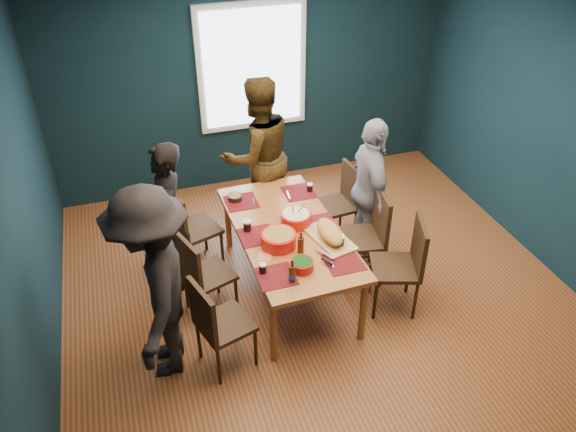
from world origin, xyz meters
name	(u,v)px	position (x,y,z in m)	size (l,w,h in m)	color
room	(314,165)	(0.00, 0.27, 1.37)	(5.01, 5.01, 2.71)	#99592C
dining_table	(289,236)	(-0.26, 0.22, 0.66)	(1.00, 1.94, 0.73)	#9C662F
chair_left_far	(187,224)	(-1.16, 0.84, 0.57)	(0.55, 0.55, 0.98)	#322010
chair_left_mid	(200,271)	(-1.16, 0.11, 0.53)	(0.52, 0.52, 0.91)	#322010
chair_left_near	(215,321)	(-1.16, -0.58, 0.54)	(0.53, 0.53, 0.93)	#322010
chair_right_far	(343,197)	(0.59, 0.89, 0.52)	(0.44, 0.44, 0.90)	#322010
chair_right_mid	(370,230)	(0.58, 0.16, 0.58)	(0.52, 0.52, 1.00)	#322010
chair_right_near	(406,260)	(0.71, -0.37, 0.57)	(0.56, 0.56, 0.98)	#322010
person_far_left	(169,219)	(-1.34, 0.66, 0.80)	(0.58, 0.38, 1.59)	black
person_back	(258,156)	(-0.23, 1.43, 0.91)	(0.89, 0.69, 1.82)	black
person_right	(370,190)	(0.74, 0.54, 0.80)	(0.93, 0.39, 1.59)	white
person_near_left	(155,286)	(-1.59, -0.40, 0.89)	(1.16, 0.66, 1.79)	black
bowl_salad	(279,239)	(-0.43, 0.01, 0.80)	(0.33, 0.33, 0.14)	red
bowl_dumpling	(296,218)	(-0.16, 0.29, 0.79)	(0.30, 0.30, 0.28)	red
bowl_herbs	(302,265)	(-0.33, -0.37, 0.78)	(0.21, 0.21, 0.09)	red
cutting_board	(330,233)	(0.06, -0.05, 0.80)	(0.40, 0.71, 0.15)	tan
small_bowl	(235,197)	(-0.63, 0.90, 0.76)	(0.15, 0.15, 0.06)	black
beer_bottle_a	(292,274)	(-0.47, -0.50, 0.81)	(0.06, 0.06, 0.23)	#431A0C
beer_bottle_b	(301,245)	(-0.27, -0.15, 0.81)	(0.06, 0.06, 0.23)	#431A0C
cola_glass_a	(263,268)	(-0.67, -0.32, 0.78)	(0.07, 0.07, 0.10)	black
cola_glass_b	(340,240)	(0.11, -0.17, 0.79)	(0.08, 0.08, 0.12)	black
cola_glass_c	(310,187)	(0.17, 0.82, 0.78)	(0.07, 0.07, 0.09)	black
cola_glass_d	(247,225)	(-0.64, 0.33, 0.79)	(0.08, 0.08, 0.11)	black
napkin_a	(328,222)	(0.14, 0.22, 0.73)	(0.13, 0.13, 0.00)	#EF7764
napkin_b	(265,256)	(-0.60, -0.11, 0.73)	(0.12, 0.12, 0.00)	#EF7764
napkin_c	(353,265)	(0.12, -0.46, 0.73)	(0.12, 0.12, 0.00)	#EF7764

